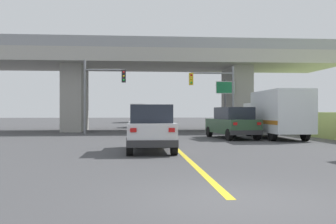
{
  "coord_description": "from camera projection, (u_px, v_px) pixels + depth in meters",
  "views": [
    {
      "loc": [
        -1.83,
        -7.34,
        1.72
      ],
      "look_at": [
        -0.29,
        11.8,
        1.72
      ],
      "focal_mm": 40.99,
      "sensor_mm": 36.0,
      "label": 1
    }
  ],
  "objects": [
    {
      "name": "semi_truck_distant",
      "position": [
        138.0,
        113.0,
        62.26
      ],
      "size": [
        2.33,
        7.2,
        3.0
      ],
      "color": "silver",
      "rests_on": "ground"
    },
    {
      "name": "suv_crossing",
      "position": [
        232.0,
        123.0,
        24.71
      ],
      "size": [
        2.67,
        5.08,
        2.02
      ],
      "rotation": [
        0.0,
        0.0,
        0.14
      ],
      "color": "#2D4C33",
      "rests_on": "ground"
    },
    {
      "name": "traffic_signal_nearside",
      "position": [
        218.0,
        90.0,
        30.56
      ],
      "size": [
        3.64,
        0.36,
        5.38
      ],
      "color": "slate",
      "rests_on": "ground"
    },
    {
      "name": "traffic_signal_farside",
      "position": [
        99.0,
        87.0,
        29.37
      ],
      "size": [
        3.21,
        0.36,
        5.72
      ],
      "color": "slate",
      "rests_on": "ground"
    },
    {
      "name": "suv_lead",
      "position": [
        151.0,
        128.0,
        16.68
      ],
      "size": [
        2.01,
        4.47,
        2.02
      ],
      "color": "silver",
      "rests_on": "ground"
    },
    {
      "name": "overpass_bridge",
      "position": [
        157.0,
        70.0,
        35.14
      ],
      "size": [
        32.38,
        8.17,
        7.87
      ],
      "color": "#A8A59E",
      "rests_on": "ground"
    },
    {
      "name": "box_truck",
      "position": [
        277.0,
        114.0,
        24.79
      ],
      "size": [
        2.33,
        7.21,
        3.05
      ],
      "color": "silver",
      "rests_on": "ground"
    },
    {
      "name": "highway_sign",
      "position": [
        225.0,
        93.0,
        32.84
      ],
      "size": [
        1.63,
        0.17,
        4.5
      ],
      "color": "#56595E",
      "rests_on": "ground"
    },
    {
      "name": "sedan_oncoming",
      "position": [
        142.0,
        118.0,
        42.58
      ],
      "size": [
        2.06,
        4.5,
        2.02
      ],
      "color": "black",
      "rests_on": "ground"
    },
    {
      "name": "ground",
      "position": [
        157.0,
        131.0,
        35.14
      ],
      "size": [
        160.0,
        160.0,
        0.0
      ],
      "primitive_type": "plane",
      "color": "#424244"
    },
    {
      "name": "lane_divider_stripe",
      "position": [
        173.0,
        145.0,
        19.92
      ],
      "size": [
        0.2,
        24.99,
        0.01
      ],
      "primitive_type": "cube",
      "color": "yellow",
      "rests_on": "ground"
    }
  ]
}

